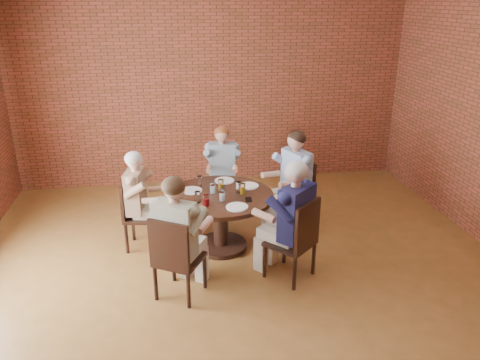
{
  "coord_description": "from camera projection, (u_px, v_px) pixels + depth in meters",
  "views": [
    {
      "loc": [
        -0.75,
        -4.26,
        3.03
      ],
      "look_at": [
        0.08,
        1.0,
        0.95
      ],
      "focal_mm": 35.0,
      "sensor_mm": 36.0,
      "label": 1
    }
  ],
  "objects": [
    {
      "name": "plate_c",
      "position": [
        192.0,
        190.0,
        5.91
      ],
      "size": [
        0.26,
        0.26,
        0.01
      ],
      "primitive_type": "cylinder",
      "color": "white",
      "rests_on": "dining_table"
    },
    {
      "name": "glass_d",
      "position": [
        213.0,
        188.0,
        5.82
      ],
      "size": [
        0.07,
        0.07,
        0.14
      ],
      "primitive_type": "cylinder",
      "color": "white",
      "rests_on": "dining_table"
    },
    {
      "name": "diner_d",
      "position": [
        179.0,
        238.0,
        4.88
      ],
      "size": [
        0.83,
        0.87,
        1.38
      ],
      "primitive_type": null,
      "rotation": [
        0.0,
        0.0,
        2.61
      ],
      "color": "gray",
      "rests_on": "floor"
    },
    {
      "name": "glass_e",
      "position": [
        198.0,
        197.0,
        5.56
      ],
      "size": [
        0.07,
        0.07,
        0.14
      ],
      "primitive_type": "cylinder",
      "color": "white",
      "rests_on": "dining_table"
    },
    {
      "name": "glass_a",
      "position": [
        239.0,
        187.0,
        5.84
      ],
      "size": [
        0.07,
        0.07,
        0.14
      ],
      "primitive_type": "cylinder",
      "color": "white",
      "rests_on": "dining_table"
    },
    {
      "name": "diner_b",
      "position": [
        222.0,
        170.0,
        6.91
      ],
      "size": [
        0.59,
        0.69,
        1.3
      ],
      "primitive_type": null,
      "rotation": [
        0.0,
        0.0,
        -0.14
      ],
      "color": "gray",
      "rests_on": "floor"
    },
    {
      "name": "glass_f",
      "position": [
        206.0,
        200.0,
        5.46
      ],
      "size": [
        0.07,
        0.07,
        0.14
      ],
      "primitive_type": "cylinder",
      "color": "white",
      "rests_on": "dining_table"
    },
    {
      "name": "glass_h",
      "position": [
        243.0,
        189.0,
        5.79
      ],
      "size": [
        0.07,
        0.07,
        0.14
      ],
      "primitive_type": "cylinder",
      "color": "white",
      "rests_on": "dining_table"
    },
    {
      "name": "glass_b",
      "position": [
        221.0,
        185.0,
        5.92
      ],
      "size": [
        0.07,
        0.07,
        0.14
      ],
      "primitive_type": "cylinder",
      "color": "white",
      "rests_on": "dining_table"
    },
    {
      "name": "dining_table",
      "position": [
        221.0,
        210.0,
        5.89
      ],
      "size": [
        1.33,
        1.33,
        0.75
      ],
      "color": "black",
      "rests_on": "floor"
    },
    {
      "name": "smartphone",
      "position": [
        249.0,
        200.0,
        5.65
      ],
      "size": [
        0.09,
        0.16,
        0.01
      ],
      "primitive_type": "cube",
      "rotation": [
        0.0,
        0.0,
        -0.11
      ],
      "color": "black",
      "rests_on": "dining_table"
    },
    {
      "name": "plate_b",
      "position": [
        224.0,
        181.0,
        6.22
      ],
      "size": [
        0.26,
        0.26,
        0.01
      ],
      "primitive_type": "cylinder",
      "color": "white",
      "rests_on": "dining_table"
    },
    {
      "name": "chair_b",
      "position": [
        223.0,
        178.0,
        7.03
      ],
      "size": [
        0.46,
        0.46,
        0.92
      ],
      "rotation": [
        0.0,
        0.0,
        -0.14
      ],
      "color": "black",
      "rests_on": "floor"
    },
    {
      "name": "diner_e",
      "position": [
        291.0,
        221.0,
        5.21
      ],
      "size": [
        0.9,
        0.91,
        1.42
      ],
      "primitive_type": null,
      "rotation": [
        0.0,
        0.0,
        3.88
      ],
      "color": "#171741",
      "rests_on": "floor"
    },
    {
      "name": "floor",
      "position": [
        247.0,
        293.0,
        5.14
      ],
      "size": [
        7.0,
        7.0,
        0.0
      ],
      "primitive_type": "plane",
      "color": "brown",
      "rests_on": "ground"
    },
    {
      "name": "chair_c",
      "position": [
        135.0,
        212.0,
        5.93
      ],
      "size": [
        0.47,
        0.47,
        0.92
      ],
      "rotation": [
        0.0,
        0.0,
        1.39
      ],
      "color": "black",
      "rests_on": "floor"
    },
    {
      "name": "plate_a",
      "position": [
        249.0,
        186.0,
        6.05
      ],
      "size": [
        0.26,
        0.26,
        0.01
      ],
      "primitive_type": "cylinder",
      "color": "white",
      "rests_on": "dining_table"
    },
    {
      "name": "wall_back",
      "position": [
        212.0,
        84.0,
        7.73
      ],
      "size": [
        7.0,
        0.0,
        7.0
      ],
      "primitive_type": "plane",
      "rotation": [
        1.57,
        0.0,
        0.0
      ],
      "color": "brown",
      "rests_on": "ground"
    },
    {
      "name": "plate_d",
      "position": [
        237.0,
        207.0,
        5.44
      ],
      "size": [
        0.26,
        0.26,
        0.01
      ],
      "primitive_type": "cylinder",
      "color": "white",
      "rests_on": "dining_table"
    },
    {
      "name": "glass_g",
      "position": [
        222.0,
        195.0,
        5.6
      ],
      "size": [
        0.07,
        0.07,
        0.14
      ],
      "primitive_type": "cylinder",
      "color": "white",
      "rests_on": "dining_table"
    },
    {
      "name": "chair_a",
      "position": [
        297.0,
        192.0,
        6.48
      ],
      "size": [
        0.59,
        0.59,
        0.97
      ],
      "rotation": [
        0.0,
        0.0,
        -1.18
      ],
      "color": "black",
      "rests_on": "floor"
    },
    {
      "name": "diner_a",
      "position": [
        292.0,
        181.0,
        6.37
      ],
      "size": [
        0.85,
        0.78,
        1.39
      ],
      "primitive_type": null,
      "rotation": [
        0.0,
        0.0,
        -1.18
      ],
      "color": "#3F63A5",
      "rests_on": "floor"
    },
    {
      "name": "diner_c",
      "position": [
        141.0,
        201.0,
        5.87
      ],
      "size": [
        0.7,
        0.61,
        1.29
      ],
      "primitive_type": null,
      "rotation": [
        0.0,
        0.0,
        1.39
      ],
      "color": "brown",
      "rests_on": "floor"
    },
    {
      "name": "chair_d",
      "position": [
        175.0,
        256.0,
        4.87
      ],
      "size": [
        0.62,
        0.62,
        0.96
      ],
      "rotation": [
        0.0,
        0.0,
        2.61
      ],
      "color": "black",
      "rests_on": "floor"
    },
    {
      "name": "chair_e",
      "position": [
        298.0,
        238.0,
        5.22
      ],
      "size": [
        0.66,
        0.66,
        0.98
      ],
      "rotation": [
        0.0,
        0.0,
        3.88
      ],
      "color": "black",
      "rests_on": "floor"
    },
    {
      "name": "glass_c",
      "position": [
        200.0,
        181.0,
        6.03
      ],
      "size": [
        0.07,
        0.07,
        0.14
      ],
      "primitive_type": "cylinder",
      "color": "white",
      "rests_on": "dining_table"
    }
  ]
}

